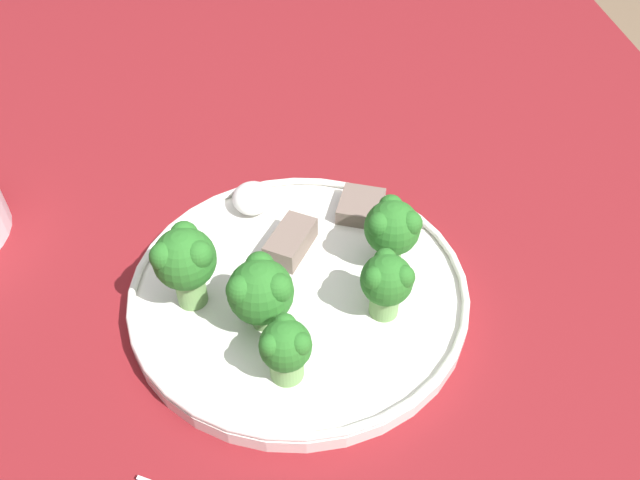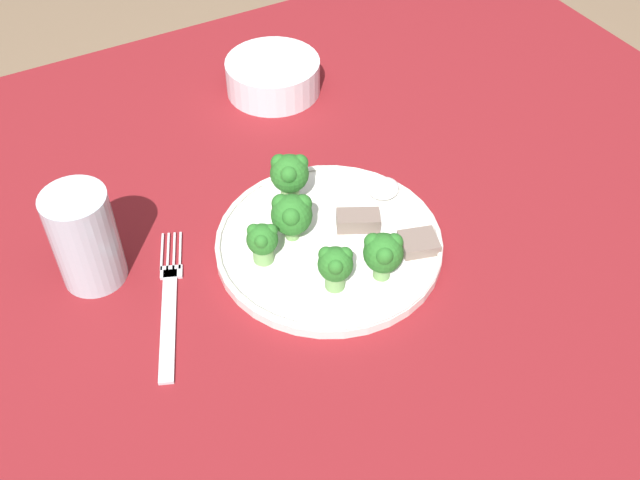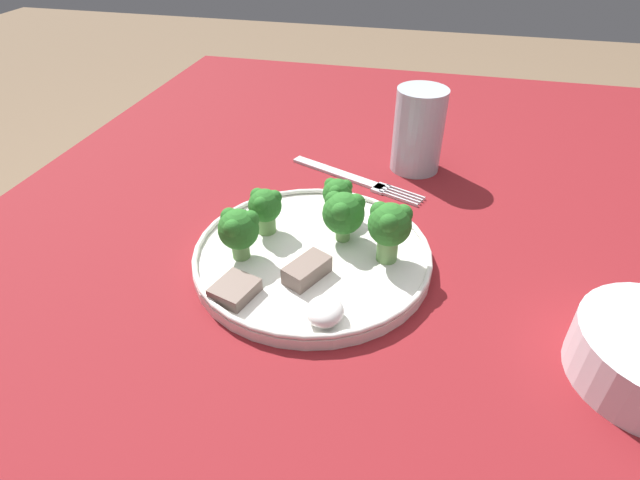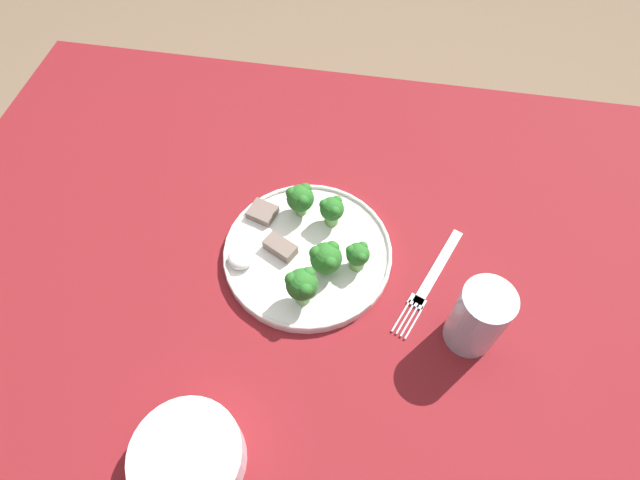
% 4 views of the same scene
% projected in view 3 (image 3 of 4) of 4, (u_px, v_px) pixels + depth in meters
% --- Properties ---
extents(table, '(1.30, 0.96, 0.71)m').
position_uv_depth(table, '(360.00, 307.00, 0.61)').
color(table, maroon).
rests_on(table, ground_plane).
extents(dinner_plate, '(0.25, 0.25, 0.02)m').
position_uv_depth(dinner_plate, '(313.00, 255.00, 0.54)').
color(dinner_plate, white).
rests_on(dinner_plate, table).
extents(fork, '(0.10, 0.20, 0.00)m').
position_uv_depth(fork, '(354.00, 179.00, 0.69)').
color(fork, silver).
rests_on(fork, table).
extents(drinking_glass, '(0.07, 0.07, 0.11)m').
position_uv_depth(drinking_glass, '(418.00, 135.00, 0.69)').
color(drinking_glass, '#B2C1CC').
rests_on(drinking_glass, table).
extents(broccoli_floret_near_rim_left, '(0.04, 0.03, 0.05)m').
position_uv_depth(broccoli_floret_near_rim_left, '(337.00, 195.00, 0.58)').
color(broccoli_floret_near_rim_left, '#709E56').
rests_on(broccoli_floret_near_rim_left, dinner_plate).
extents(broccoli_floret_center_left, '(0.04, 0.04, 0.06)m').
position_uv_depth(broccoli_floret_center_left, '(238.00, 229.00, 0.51)').
color(broccoli_floret_center_left, '#709E56').
rests_on(broccoli_floret_center_left, dinner_plate).
extents(broccoli_floret_back_left, '(0.05, 0.04, 0.07)m').
position_uv_depth(broccoli_floret_back_left, '(390.00, 226.00, 0.50)').
color(broccoli_floret_back_left, '#709E56').
rests_on(broccoli_floret_back_left, dinner_plate).
extents(broccoli_floret_front_left, '(0.05, 0.05, 0.06)m').
position_uv_depth(broccoli_floret_front_left, '(343.00, 212.00, 0.53)').
color(broccoli_floret_front_left, '#709E56').
rests_on(broccoli_floret_front_left, dinner_plate).
extents(broccoli_floret_center_back, '(0.04, 0.04, 0.05)m').
position_uv_depth(broccoli_floret_center_back, '(265.00, 207.00, 0.55)').
color(broccoli_floret_center_back, '#709E56').
rests_on(broccoli_floret_center_back, dinner_plate).
extents(meat_slice_front_slice, '(0.06, 0.05, 0.02)m').
position_uv_depth(meat_slice_front_slice, '(307.00, 270.00, 0.50)').
color(meat_slice_front_slice, '#756056').
rests_on(meat_slice_front_slice, dinner_plate).
extents(meat_slice_middle_slice, '(0.05, 0.05, 0.01)m').
position_uv_depth(meat_slice_middle_slice, '(235.00, 290.00, 0.48)').
color(meat_slice_middle_slice, '#756056').
rests_on(meat_slice_middle_slice, dinner_plate).
extents(sauce_dollop, '(0.04, 0.03, 0.02)m').
position_uv_depth(sauce_dollop, '(325.00, 311.00, 0.45)').
color(sauce_dollop, white).
rests_on(sauce_dollop, dinner_plate).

